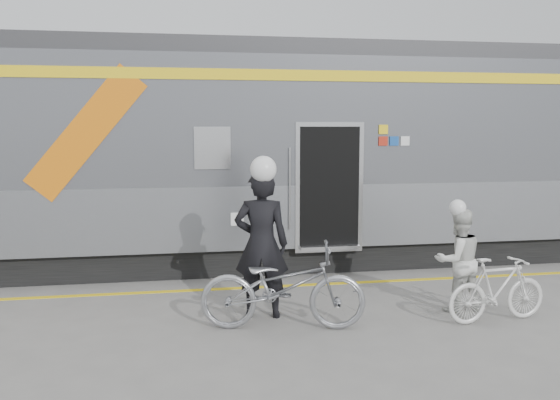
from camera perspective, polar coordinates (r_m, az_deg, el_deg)
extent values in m
plane|color=slate|center=(7.83, 3.96, -12.41)|extent=(90.00, 90.00, 0.00)
cube|color=black|center=(11.60, -7.83, -4.65)|extent=(24.00, 2.70, 0.50)
cube|color=#9EA0A5|center=(11.47, -7.90, -0.73)|extent=(24.00, 3.00, 1.10)
cube|color=slate|center=(11.36, -8.04, 7.54)|extent=(24.00, 3.00, 2.20)
cube|color=#38383A|center=(11.43, -8.16, 13.82)|extent=(24.00, 2.64, 0.30)
cube|color=yellow|center=(9.88, -7.82, 11.95)|extent=(24.00, 0.02, 0.18)
cube|color=orange|center=(9.94, -18.20, 6.14)|extent=(1.96, 0.01, 2.19)
cube|color=black|center=(9.87, -6.53, 5.00)|extent=(0.55, 0.02, 0.65)
cube|color=black|center=(10.43, 4.49, 1.29)|extent=(1.05, 0.45, 2.10)
cube|color=silver|center=(10.23, 4.78, 1.17)|extent=(1.20, 0.02, 2.25)
cylinder|color=silver|center=(10.06, 0.95, 1.09)|extent=(0.04, 0.04, 1.40)
cube|color=silver|center=(10.35, 4.78, -4.53)|extent=(1.05, 0.25, 0.06)
cube|color=yellow|center=(10.45, 9.92, 6.71)|extent=(0.16, 0.01, 0.16)
cube|color=#B02514|center=(10.46, 9.90, 5.61)|extent=(0.16, 0.01, 0.16)
cube|color=#184C9C|center=(10.53, 10.93, 5.60)|extent=(0.16, 0.01, 0.16)
cube|color=silver|center=(10.60, 11.94, 5.58)|extent=(0.16, 0.01, 0.16)
cube|color=silver|center=(10.01, -4.14, -1.85)|extent=(0.22, 0.01, 0.22)
cube|color=yellow|center=(9.83, 0.92, -8.24)|extent=(24.00, 0.12, 0.01)
imported|color=black|center=(8.10, -1.81, -4.26)|extent=(0.82, 0.61, 2.03)
imported|color=#93959A|center=(7.71, 0.28, -8.34)|extent=(2.23, 1.12, 1.12)
imported|color=silver|center=(8.78, 16.77, -5.57)|extent=(0.77, 0.63, 1.46)
imported|color=silver|center=(8.52, 20.19, -8.09)|extent=(1.51, 0.58, 0.89)
sphere|color=white|center=(7.95, -1.84, 4.18)|extent=(0.35, 0.35, 0.35)
sphere|color=white|center=(8.63, 16.97, -0.07)|extent=(0.23, 0.23, 0.23)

